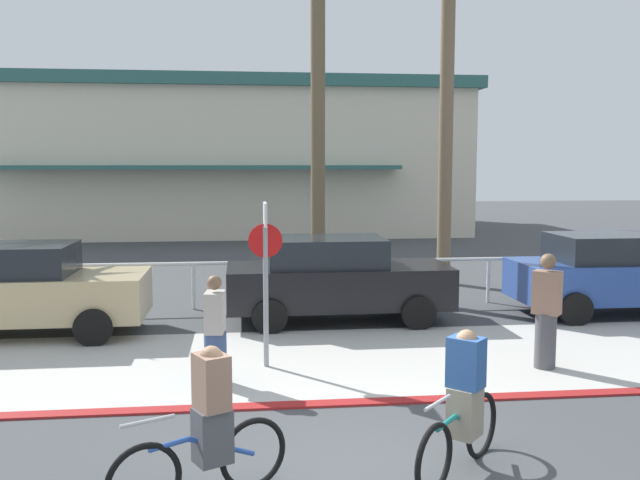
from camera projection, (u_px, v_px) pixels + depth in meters
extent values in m
plane|color=#424447|center=(290.00, 294.00, 16.84)|extent=(80.00, 80.00, 0.00)
cube|color=beige|center=(316.00, 361.00, 11.11)|extent=(44.00, 4.00, 0.02)
cube|color=maroon|center=(332.00, 403.00, 9.13)|extent=(44.00, 0.24, 0.03)
cube|color=beige|center=(206.00, 164.00, 33.80)|extent=(23.09, 11.69, 6.28)
cube|color=#2D605B|center=(205.00, 93.00, 33.43)|extent=(23.69, 12.29, 0.50)
cube|color=#2D605B|center=(199.00, 167.00, 27.55)|extent=(16.16, 1.20, 0.16)
cylinder|color=white|center=(295.00, 262.00, 15.25)|extent=(22.03, 0.08, 0.08)
cylinder|color=white|center=(88.00, 289.00, 14.80)|extent=(0.08, 0.08, 1.00)
cylinder|color=white|center=(193.00, 287.00, 15.05)|extent=(0.08, 0.08, 1.00)
cylinder|color=white|center=(295.00, 285.00, 15.30)|extent=(0.08, 0.08, 1.00)
cylinder|color=white|center=(393.00, 283.00, 15.55)|extent=(0.08, 0.08, 1.00)
cylinder|color=white|center=(488.00, 281.00, 15.80)|extent=(0.08, 0.08, 1.00)
cylinder|color=white|center=(580.00, 279.00, 16.05)|extent=(0.08, 0.08, 1.00)
cylinder|color=gray|center=(266.00, 298.00, 10.68)|extent=(0.08, 0.08, 2.20)
cube|color=white|center=(265.00, 214.00, 10.54)|extent=(0.04, 0.56, 0.36)
cylinder|color=red|center=(265.00, 241.00, 10.58)|extent=(0.52, 0.03, 0.52)
cylinder|color=brown|center=(318.00, 103.00, 17.25)|extent=(0.36, 0.36, 9.26)
cylinder|color=#756047|center=(446.00, 128.00, 17.97)|extent=(0.36, 0.36, 8.13)
cube|color=tan|center=(23.00, 296.00, 12.71)|extent=(4.40, 1.80, 0.80)
cube|color=#1E2328|center=(7.00, 260.00, 12.61)|extent=(2.29, 1.58, 0.56)
cylinder|color=black|center=(112.00, 306.00, 13.80)|extent=(0.66, 0.22, 0.66)
cylinder|color=black|center=(93.00, 327.00, 12.03)|extent=(0.66, 0.22, 0.66)
cube|color=black|center=(338.00, 285.00, 13.89)|extent=(4.40, 1.80, 0.80)
cube|color=#1E2328|center=(326.00, 252.00, 13.79)|extent=(2.29, 1.58, 0.56)
cylinder|color=black|center=(397.00, 295.00, 14.99)|extent=(0.66, 0.22, 0.66)
cylinder|color=black|center=(418.00, 313.00, 13.21)|extent=(0.66, 0.22, 0.66)
cylinder|color=black|center=(266.00, 298.00, 14.67)|extent=(0.66, 0.22, 0.66)
cylinder|color=black|center=(270.00, 316.00, 12.89)|extent=(0.66, 0.22, 0.66)
cube|color=#284793|center=(619.00, 280.00, 14.54)|extent=(4.40, 1.80, 0.80)
cube|color=#1E2328|center=(610.00, 248.00, 14.44)|extent=(2.29, 1.58, 0.56)
cylinder|color=black|center=(536.00, 292.00, 15.32)|extent=(0.66, 0.22, 0.66)
cylinder|color=black|center=(575.00, 309.00, 13.54)|extent=(0.66, 0.22, 0.66)
torus|color=black|center=(434.00, 460.00, 6.65)|extent=(0.54, 0.57, 0.72)
torus|color=black|center=(481.00, 425.00, 7.52)|extent=(0.54, 0.57, 0.72)
cylinder|color=#197F7A|center=(469.00, 421.00, 7.24)|extent=(0.51, 0.54, 0.35)
cylinder|color=#197F7A|center=(446.00, 423.00, 6.81)|extent=(0.30, 0.31, 0.07)
cylinder|color=#197F7A|center=(465.00, 417.00, 7.16)|extent=(0.05, 0.05, 0.44)
cylinder|color=silver|center=(438.00, 403.00, 6.63)|extent=(0.37, 0.39, 0.04)
cube|color=gray|center=(465.00, 412.00, 7.15)|extent=(0.42, 0.42, 0.52)
cube|color=#2D5699|center=(466.00, 362.00, 7.09)|extent=(0.43, 0.42, 0.52)
sphere|color=#9E7556|center=(467.00, 340.00, 7.07)|extent=(0.22, 0.22, 0.22)
torus|color=black|center=(253.00, 454.00, 6.79)|extent=(0.67, 0.38, 0.72)
cylinder|color=#2851A8|center=(222.00, 447.00, 6.59)|extent=(0.64, 0.36, 0.35)
cylinder|color=#2851A8|center=(169.00, 445.00, 6.28)|extent=(0.36, 0.22, 0.07)
cylinder|color=#2851A8|center=(212.00, 442.00, 6.53)|extent=(0.05, 0.05, 0.44)
cylinder|color=silver|center=(148.00, 421.00, 6.15)|extent=(0.46, 0.26, 0.04)
cube|color=#4C4C51|center=(212.00, 435.00, 6.52)|extent=(0.41, 0.40, 0.52)
cube|color=#93705B|center=(211.00, 382.00, 6.47)|extent=(0.39, 0.42, 0.52)
sphere|color=#9E7556|center=(211.00, 358.00, 6.44)|extent=(0.22, 0.22, 0.22)
cylinder|color=#384C7A|center=(216.00, 358.00, 9.94)|extent=(0.35, 0.35, 0.76)
cube|color=#B7B2A8|center=(215.00, 312.00, 9.87)|extent=(0.30, 0.42, 0.58)
sphere|color=brown|center=(214.00, 283.00, 9.82)|extent=(0.21, 0.21, 0.21)
cylinder|color=#4C4C51|center=(545.00, 341.00, 10.68)|extent=(0.45, 0.45, 0.86)
cube|color=#93705B|center=(547.00, 293.00, 10.59)|extent=(0.47, 0.46, 0.66)
sphere|color=brown|center=(548.00, 261.00, 10.54)|extent=(0.24, 0.24, 0.24)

